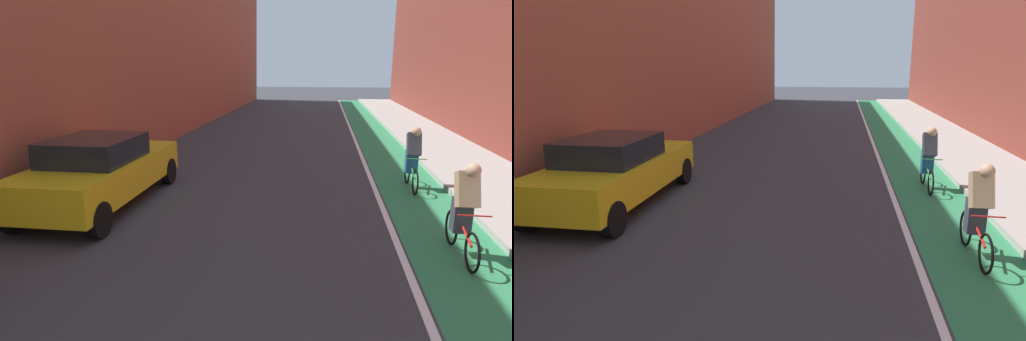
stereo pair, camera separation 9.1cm
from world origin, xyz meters
TOP-DOWN VIEW (x-y plane):
  - ground_plane at (0.00, 18.22)m, footprint 97.77×97.77m
  - bike_lane_paint at (3.62, 20.22)m, footprint 1.60×44.44m
  - lane_divider_stripe at (2.72, 20.22)m, footprint 0.12×44.44m
  - sidewalk_right at (5.76, 20.22)m, footprint 2.68×44.44m
  - building_facade_left at (-6.22, 20.22)m, footprint 3.00×44.44m
  - building_facade_right at (8.30, 22.22)m, footprint 2.40×40.44m
  - parked_sedan_yellow_cab at (-3.37, 11.41)m, footprint 1.95×4.81m
  - cyclist_mid at (3.62, 9.77)m, footprint 0.48×1.66m
  - cyclist_trailing at (3.60, 13.79)m, footprint 0.48×1.65m

SIDE VIEW (x-z plane):
  - ground_plane at x=0.00m, z-range 0.00..0.00m
  - bike_lane_paint at x=3.62m, z-range 0.00..0.00m
  - lane_divider_stripe at x=2.72m, z-range 0.00..0.00m
  - sidewalk_right at x=5.76m, z-range 0.00..0.14m
  - parked_sedan_yellow_cab at x=-3.37m, z-range 0.02..1.55m
  - cyclist_trailing at x=3.60m, z-range 0.01..1.59m
  - cyclist_mid at x=3.62m, z-range 0.01..1.60m
  - building_facade_left at x=-6.22m, z-range 0.00..10.18m
  - building_facade_right at x=8.30m, z-range 0.00..10.56m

